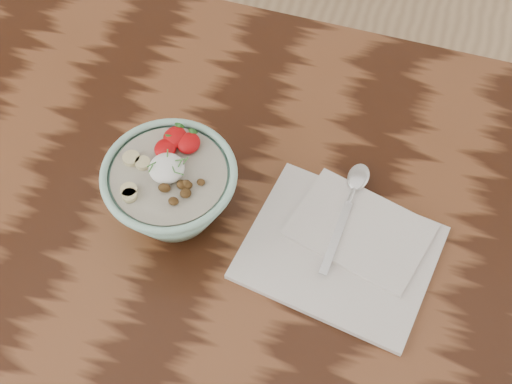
# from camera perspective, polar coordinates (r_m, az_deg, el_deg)

# --- Properties ---
(table) EXTENTS (1.60, 0.90, 0.75)m
(table) POSITION_cam_1_polar(r_m,az_deg,el_deg) (1.08, -4.63, -5.75)
(table) COLOR black
(table) RESTS_ON ground
(breakfast_bowl) EXTENTS (0.18, 0.18, 0.12)m
(breakfast_bowl) POSITION_cam_1_polar(r_m,az_deg,el_deg) (0.96, -6.77, 0.26)
(breakfast_bowl) COLOR #9BD1BD
(breakfast_bowl) RESTS_ON table
(napkin) EXTENTS (0.28, 0.24, 0.02)m
(napkin) POSITION_cam_1_polar(r_m,az_deg,el_deg) (0.98, 7.04, -4.44)
(napkin) COLOR silver
(napkin) RESTS_ON table
(spoon) EXTENTS (0.03, 0.19, 0.01)m
(spoon) POSITION_cam_1_polar(r_m,az_deg,el_deg) (1.01, 7.77, 0.04)
(spoon) COLOR silver
(spoon) RESTS_ON napkin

